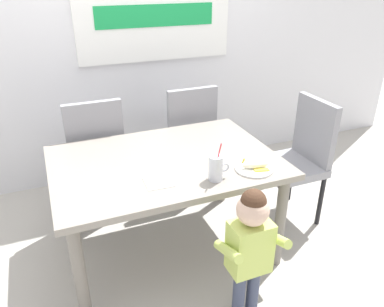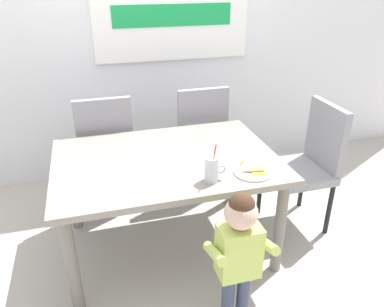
# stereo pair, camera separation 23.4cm
# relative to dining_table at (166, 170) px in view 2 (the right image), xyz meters

# --- Properties ---
(ground_plane) EXTENTS (24.00, 24.00, 0.00)m
(ground_plane) POSITION_rel_dining_table_xyz_m (0.00, 0.00, -0.63)
(ground_plane) COLOR #B7B2A8
(back_wall) EXTENTS (6.40, 0.17, 2.90)m
(back_wall) POSITION_rel_dining_table_xyz_m (0.01, 1.29, 0.82)
(back_wall) COLOR silver
(back_wall) RESTS_ON ground
(dining_table) EXTENTS (1.42, 1.00, 0.71)m
(dining_table) POSITION_rel_dining_table_xyz_m (0.00, 0.00, 0.00)
(dining_table) COLOR gray
(dining_table) RESTS_ON ground
(dining_chair_left) EXTENTS (0.44, 0.44, 0.96)m
(dining_chair_left) POSITION_rel_dining_table_xyz_m (-0.35, 0.69, -0.08)
(dining_chair_left) COLOR gray
(dining_chair_left) RESTS_ON ground
(dining_chair_right) EXTENTS (0.44, 0.44, 0.96)m
(dining_chair_right) POSITION_rel_dining_table_xyz_m (0.44, 0.73, -0.08)
(dining_chair_right) COLOR gray
(dining_chair_right) RESTS_ON ground
(dining_chair_far) EXTENTS (0.44, 0.44, 0.96)m
(dining_chair_far) POSITION_rel_dining_table_xyz_m (1.07, 0.02, -0.08)
(dining_chair_far) COLOR gray
(dining_chair_far) RESTS_ON ground
(toddler_standing) EXTENTS (0.33, 0.24, 0.84)m
(toddler_standing) POSITION_rel_dining_table_xyz_m (0.22, -0.72, -0.10)
(toddler_standing) COLOR #3F4760
(toddler_standing) RESTS_ON ground
(milk_cup) EXTENTS (0.13, 0.09, 0.25)m
(milk_cup) POSITION_rel_dining_table_xyz_m (0.19, -0.35, 0.15)
(milk_cup) COLOR silver
(milk_cup) RESTS_ON dining_table
(snack_plate) EXTENTS (0.23, 0.23, 0.01)m
(snack_plate) POSITION_rel_dining_table_xyz_m (0.46, -0.33, 0.09)
(snack_plate) COLOR white
(snack_plate) RESTS_ON dining_table
(peeled_banana) EXTENTS (0.18, 0.13, 0.07)m
(peeled_banana) POSITION_rel_dining_table_xyz_m (0.46, -0.34, 0.12)
(peeled_banana) COLOR #F4EAC6
(peeled_banana) RESTS_ON snack_plate
(paper_napkin) EXTENTS (0.16, 0.16, 0.00)m
(paper_napkin) POSITION_rel_dining_table_xyz_m (-0.13, -0.26, 0.09)
(paper_napkin) COLOR white
(paper_napkin) RESTS_ON dining_table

